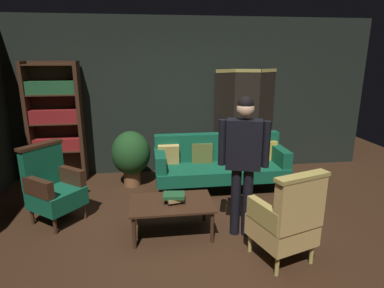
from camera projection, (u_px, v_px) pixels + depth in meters
name	position (u px, v px, depth m)	size (l,w,h in m)	color
ground_plane	(201.00, 236.00, 3.97)	(10.00, 10.00, 0.00)	#331E11
back_wall	(180.00, 97.00, 5.94)	(7.20, 0.10, 2.80)	black
folding_screen	(246.00, 119.00, 6.06)	(1.27, 0.33, 1.90)	black
bookshelf	(55.00, 120.00, 5.49)	(0.90, 0.32, 2.05)	#382114
velvet_couch	(220.00, 161.00, 5.32)	(2.12, 0.78, 0.88)	#382114
coffee_table	(172.00, 206.00, 3.93)	(1.00, 0.64, 0.42)	#382114
armchair_gilt_accent	(287.00, 219.00, 3.37)	(0.73, 0.72, 1.04)	tan
armchair_wing_left	(53.00, 186.00, 4.23)	(0.81, 0.81, 1.04)	#382114
standing_figure	(243.00, 155.00, 3.75)	(0.57, 0.32, 1.70)	black
potted_plant	(131.00, 155.00, 5.39)	(0.64, 0.64, 0.94)	brown
book_black_cloth	(174.00, 201.00, 3.91)	(0.19, 0.15, 0.03)	black
book_tan_leather	(174.00, 199.00, 3.90)	(0.18, 0.19, 0.04)	#9E7A47
book_green_cloth	(174.00, 195.00, 3.89)	(0.25, 0.19, 0.04)	#1E4C28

